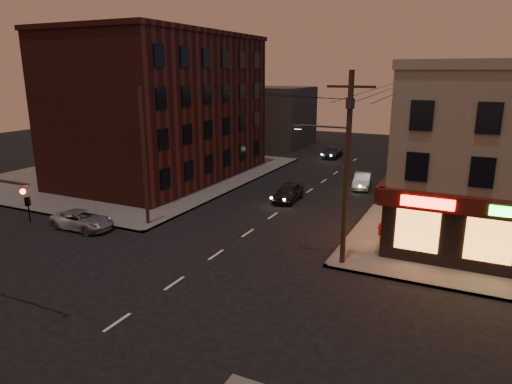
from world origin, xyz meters
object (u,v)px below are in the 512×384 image
Objects in this scene: sedan_near at (289,192)px; sedan_mid at (362,181)px; sedan_far at (332,152)px; fire_hydrant at (380,228)px; suv_cross at (82,220)px.

sedan_mid is at bearing 54.37° from sedan_near.
sedan_mid reaches higher than sedan_far.
sedan_far is 27.42m from fire_hydrant.
sedan_far reaches higher than suv_cross.
sedan_mid reaches higher than suv_cross.
sedan_mid is (14.05, 18.95, 0.05)m from suv_cross.
sedan_near reaches higher than suv_cross.
sedan_mid is 0.89× the size of sedan_far.
suv_cross is 19.26m from fire_hydrant.
suv_cross is 0.97× the size of sedan_far.
sedan_mid is at bearing -36.73° from suv_cross.
sedan_far is at bearing 112.78° from fire_hydrant.
fire_hydrant is at bearing -79.44° from sedan_mid.
sedan_near is 5.19× the size of fire_hydrant.
suv_cross is at bearing -130.70° from sedan_near.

